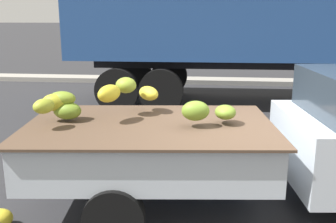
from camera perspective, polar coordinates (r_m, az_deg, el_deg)
ground at (r=5.02m, az=14.93°, el=-14.21°), size 220.00×220.00×0.00m
curb_strip at (r=13.75m, az=9.36°, el=4.41°), size 80.00×0.80×0.16m
pickup_truck at (r=5.00m, az=21.61°, el=-3.89°), size 5.31×2.32×1.70m
semi_trailer at (r=10.70m, az=19.46°, el=14.37°), size 12.05×2.82×3.95m
fallen_banana_bunch_near_tailgate at (r=4.91m, az=-23.46°, el=-14.22°), size 0.33×0.29×0.22m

